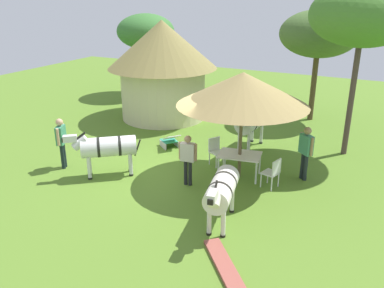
{
  "coord_description": "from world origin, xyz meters",
  "views": [
    {
      "loc": [
        5.92,
        -10.03,
        5.39
      ],
      "look_at": [
        0.74,
        0.26,
        1.0
      ],
      "focal_mm": 37.78,
      "sensor_mm": 36.0,
      "label": 1
    }
  ],
  "objects_px": {
    "guest_behind_table": "(188,156)",
    "standing_watcher": "(61,139)",
    "zebra_nearest_camera": "(221,190)",
    "acacia_tree_far_lawn": "(146,31)",
    "patio_chair_near_hut": "(273,171)",
    "shade_umbrella": "(243,89)",
    "patio_dining_table": "(240,157)",
    "acacia_tree_right_background": "(363,15)",
    "thatched_hut": "(163,64)",
    "patio_chair_near_lawn": "(216,149)",
    "striped_lounge_chair": "(170,141)",
    "zebra_by_umbrella": "(107,147)",
    "guest_beside_umbrella": "(306,148)",
    "zebra_toward_hut": "(251,122)",
    "acacia_tree_left_background": "(319,34)"
  },
  "relations": [
    {
      "from": "striped_lounge_chair",
      "to": "acacia_tree_right_background",
      "type": "relative_size",
      "value": 0.17
    },
    {
      "from": "shade_umbrella",
      "to": "acacia_tree_right_background",
      "type": "height_order",
      "value": "acacia_tree_right_background"
    },
    {
      "from": "guest_behind_table",
      "to": "thatched_hut",
      "type": "bearing_deg",
      "value": -60.85
    },
    {
      "from": "striped_lounge_chair",
      "to": "acacia_tree_right_background",
      "type": "xyz_separation_m",
      "value": [
        5.78,
        2.23,
        4.41
      ]
    },
    {
      "from": "zebra_nearest_camera",
      "to": "acacia_tree_far_lawn",
      "type": "relative_size",
      "value": 0.51
    },
    {
      "from": "shade_umbrella",
      "to": "patio_chair_near_lawn",
      "type": "distance_m",
      "value": 2.52
    },
    {
      "from": "acacia_tree_left_background",
      "to": "acacia_tree_right_background",
      "type": "distance_m",
      "value": 4.16
    },
    {
      "from": "thatched_hut",
      "to": "acacia_tree_right_background",
      "type": "distance_m",
      "value": 8.26
    },
    {
      "from": "shade_umbrella",
      "to": "patio_chair_near_hut",
      "type": "height_order",
      "value": "shade_umbrella"
    },
    {
      "from": "patio_dining_table",
      "to": "acacia_tree_left_background",
      "type": "bearing_deg",
      "value": 83.93
    },
    {
      "from": "thatched_hut",
      "to": "patio_chair_near_hut",
      "type": "relative_size",
      "value": 5.26
    },
    {
      "from": "shade_umbrella",
      "to": "acacia_tree_far_lawn",
      "type": "height_order",
      "value": "acacia_tree_far_lawn"
    },
    {
      "from": "patio_dining_table",
      "to": "acacia_tree_far_lawn",
      "type": "bearing_deg",
      "value": 136.73
    },
    {
      "from": "thatched_hut",
      "to": "patio_chair_near_hut",
      "type": "height_order",
      "value": "thatched_hut"
    },
    {
      "from": "standing_watcher",
      "to": "zebra_nearest_camera",
      "type": "height_order",
      "value": "standing_watcher"
    },
    {
      "from": "zebra_nearest_camera",
      "to": "acacia_tree_left_background",
      "type": "distance_m",
      "value": 10.19
    },
    {
      "from": "striped_lounge_chair",
      "to": "zebra_by_umbrella",
      "type": "xyz_separation_m",
      "value": [
        -0.51,
        -2.97,
        0.69
      ]
    },
    {
      "from": "zebra_nearest_camera",
      "to": "acacia_tree_far_lawn",
      "type": "height_order",
      "value": "acacia_tree_far_lawn"
    },
    {
      "from": "thatched_hut",
      "to": "standing_watcher",
      "type": "height_order",
      "value": "thatched_hut"
    },
    {
      "from": "standing_watcher",
      "to": "striped_lounge_chair",
      "type": "height_order",
      "value": "standing_watcher"
    },
    {
      "from": "zebra_toward_hut",
      "to": "acacia_tree_left_background",
      "type": "bearing_deg",
      "value": -98.99
    },
    {
      "from": "shade_umbrella",
      "to": "striped_lounge_chair",
      "type": "relative_size",
      "value": 3.97
    },
    {
      "from": "shade_umbrella",
      "to": "acacia_tree_far_lawn",
      "type": "xyz_separation_m",
      "value": [
        -8.28,
        7.8,
        0.61
      ]
    },
    {
      "from": "striped_lounge_chair",
      "to": "zebra_toward_hut",
      "type": "bearing_deg",
      "value": -24.57
    },
    {
      "from": "patio_dining_table",
      "to": "acacia_tree_right_background",
      "type": "xyz_separation_m",
      "value": [
        2.64,
        3.45,
        4.01
      ]
    },
    {
      "from": "guest_behind_table",
      "to": "striped_lounge_chair",
      "type": "relative_size",
      "value": 1.59
    },
    {
      "from": "shade_umbrella",
      "to": "guest_beside_umbrella",
      "type": "relative_size",
      "value": 2.3
    },
    {
      "from": "shade_umbrella",
      "to": "patio_dining_table",
      "type": "relative_size",
      "value": 2.76
    },
    {
      "from": "patio_chair_near_hut",
      "to": "shade_umbrella",
      "type": "bearing_deg",
      "value": 90.0
    },
    {
      "from": "guest_behind_table",
      "to": "acacia_tree_far_lawn",
      "type": "relative_size",
      "value": 0.36
    },
    {
      "from": "acacia_tree_left_background",
      "to": "zebra_nearest_camera",
      "type": "bearing_deg",
      "value": -91.14
    },
    {
      "from": "guest_behind_table",
      "to": "striped_lounge_chair",
      "type": "xyz_separation_m",
      "value": [
        -1.99,
        2.44,
        -0.68
      ]
    },
    {
      "from": "thatched_hut",
      "to": "standing_watcher",
      "type": "relative_size",
      "value": 2.86
    },
    {
      "from": "patio_chair_near_hut",
      "to": "guest_beside_umbrella",
      "type": "height_order",
      "value": "guest_beside_umbrella"
    },
    {
      "from": "patio_chair_near_hut",
      "to": "zebra_nearest_camera",
      "type": "relative_size",
      "value": 0.41
    },
    {
      "from": "zebra_toward_hut",
      "to": "guest_behind_table",
      "type": "bearing_deg",
      "value": 87.58
    },
    {
      "from": "patio_dining_table",
      "to": "acacia_tree_far_lawn",
      "type": "relative_size",
      "value": 0.32
    },
    {
      "from": "acacia_tree_left_background",
      "to": "acacia_tree_far_lawn",
      "type": "xyz_separation_m",
      "value": [
        -9.03,
        0.77,
        -0.33
      ]
    },
    {
      "from": "patio_chair_near_lawn",
      "to": "acacia_tree_right_background",
      "type": "bearing_deg",
      "value": 156.67
    },
    {
      "from": "thatched_hut",
      "to": "shade_umbrella",
      "type": "xyz_separation_m",
      "value": [
        5.25,
        -4.36,
        0.36
      ]
    },
    {
      "from": "guest_beside_umbrella",
      "to": "acacia_tree_far_lawn",
      "type": "distance_m",
      "value": 12.57
    },
    {
      "from": "acacia_tree_far_lawn",
      "to": "striped_lounge_chair",
      "type": "bearing_deg",
      "value": -51.97
    },
    {
      "from": "shade_umbrella",
      "to": "acacia_tree_left_background",
      "type": "distance_m",
      "value": 7.13
    },
    {
      "from": "guest_behind_table",
      "to": "standing_watcher",
      "type": "relative_size",
      "value": 0.93
    },
    {
      "from": "striped_lounge_chair",
      "to": "zebra_nearest_camera",
      "type": "height_order",
      "value": "zebra_nearest_camera"
    },
    {
      "from": "guest_behind_table",
      "to": "zebra_nearest_camera",
      "type": "bearing_deg",
      "value": 130.4
    },
    {
      "from": "guest_beside_umbrella",
      "to": "patio_chair_near_hut",
      "type": "bearing_deg",
      "value": 96.76
    },
    {
      "from": "shade_umbrella",
      "to": "striped_lounge_chair",
      "type": "distance_m",
      "value": 4.2
    },
    {
      "from": "zebra_nearest_camera",
      "to": "acacia_tree_left_background",
      "type": "xyz_separation_m",
      "value": [
        0.2,
        9.8,
        2.77
      ]
    },
    {
      "from": "shade_umbrella",
      "to": "guest_behind_table",
      "type": "bearing_deg",
      "value": -133.29
    }
  ]
}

